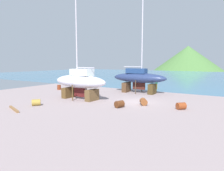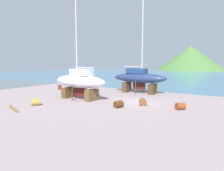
# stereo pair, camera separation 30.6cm
# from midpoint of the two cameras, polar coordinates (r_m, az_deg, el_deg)

# --- Properties ---
(ground_plane) EXTENTS (43.99, 43.99, 0.00)m
(ground_plane) POSITION_cam_midpoint_polar(r_m,az_deg,el_deg) (19.97, 4.58, -5.80)
(ground_plane) COLOR gray
(sea_water) EXTENTS (147.15, 71.77, 0.01)m
(sea_water) POSITION_cam_midpoint_polar(r_m,az_deg,el_deg) (64.90, 24.40, 2.26)
(sea_water) COLOR teal
(sea_water) RESTS_ON ground
(headland_hill) EXTENTS (95.80, 95.80, 35.14)m
(headland_hill) POSITION_cam_midpoint_polar(r_m,az_deg,el_deg) (178.45, 21.26, 4.82)
(headland_hill) COLOR #4C793B
(headland_hill) RESTS_ON ground
(sailboat_far_slipway) EXTENTS (7.84, 2.39, 14.29)m
(sailboat_far_slipway) POSITION_cam_midpoint_polar(r_m,az_deg,el_deg) (28.22, 7.97, 2.13)
(sailboat_far_slipway) COLOR #47361B
(sailboat_far_slipway) RESTS_ON ground
(sailboat_large_starboard) EXTENTS (7.30, 2.53, 11.27)m
(sailboat_large_starboard) POSITION_cam_midpoint_polar(r_m,az_deg,el_deg) (23.60, -8.79, 1.11)
(sailboat_large_starboard) COLOR brown
(sailboat_large_starboard) RESTS_ON ground
(worker) EXTENTS (0.25, 0.45, 1.72)m
(worker) POSITION_cam_midpoint_polar(r_m,az_deg,el_deg) (32.63, 12.90, 0.49)
(worker) COLOR gold
(worker) RESTS_ON ground
(barrel_rust_near) EXTENTS (1.07, 1.16, 0.67)m
(barrel_rust_near) POSITION_cam_midpoint_polar(r_m,az_deg,el_deg) (20.53, 9.18, -4.56)
(barrel_rust_near) COLOR brown
(barrel_rust_near) RESTS_ON ground
(barrel_rust_mid) EXTENTS (0.99, 0.99, 0.64)m
(barrel_rust_mid) POSITION_cam_midpoint_polar(r_m,az_deg,el_deg) (19.41, 19.25, -5.56)
(barrel_rust_mid) COLOR brown
(barrel_rust_mid) RESTS_ON ground
(barrel_tipped_left) EXTENTS (1.00, 1.02, 0.63)m
(barrel_tipped_left) POSITION_cam_midpoint_polar(r_m,az_deg,el_deg) (21.45, -20.41, -4.48)
(barrel_tipped_left) COLOR olive
(barrel_tipped_left) RESTS_ON ground
(barrel_rust_far) EXTENTS (0.79, 0.79, 0.75)m
(barrel_rust_far) POSITION_cam_midpoint_polar(r_m,az_deg,el_deg) (32.55, -14.36, -0.48)
(barrel_rust_far) COLOR maroon
(barrel_rust_far) RESTS_ON ground
(barrel_blue_faded) EXTENTS (0.88, 0.97, 0.66)m
(barrel_blue_faded) POSITION_cam_midpoint_polar(r_m,az_deg,el_deg) (19.18, 2.32, -5.30)
(barrel_blue_faded) COLOR #562C15
(barrel_blue_faded) RESTS_ON ground
(timber_plank_near) EXTENTS (2.68, 1.10, 0.17)m
(timber_plank_near) POSITION_cam_midpoint_polar(r_m,az_deg,el_deg) (20.36, -25.78, -5.96)
(timber_plank_near) COLOR olive
(timber_plank_near) RESTS_ON ground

